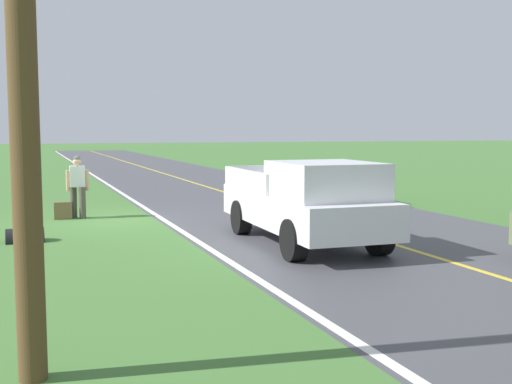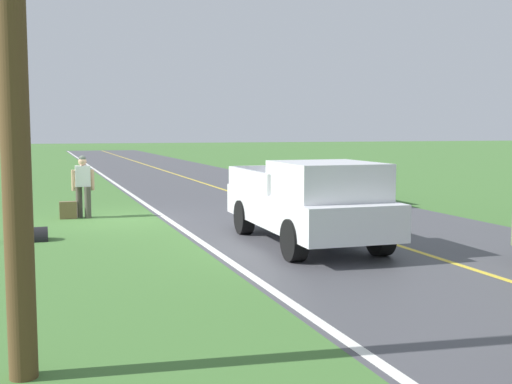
{
  "view_description": "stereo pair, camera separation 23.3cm",
  "coord_description": "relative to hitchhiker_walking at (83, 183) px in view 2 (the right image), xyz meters",
  "views": [
    {
      "loc": [
        2.35,
        17.35,
        2.46
      ],
      "look_at": [
        -1.62,
        6.56,
        1.33
      ],
      "focal_mm": 44.62,
      "sensor_mm": 36.0,
      "label": 1
    },
    {
      "loc": [
        2.13,
        17.43,
        2.46
      ],
      "look_at": [
        -1.62,
        6.56,
        1.33
      ],
      "focal_mm": 44.62,
      "sensor_mm": 36.0,
      "label": 2
    }
  ],
  "objects": [
    {
      "name": "hitchhiker_walking",
      "position": [
        0.0,
        0.0,
        0.0
      ],
      "size": [
        0.62,
        0.51,
        1.75
      ],
      "color": "#4C473D",
      "rests_on": "ground"
    },
    {
      "name": "road_surface",
      "position": [
        -6.02,
        0.84,
        -0.98
      ],
      "size": [
        8.09,
        120.0,
        0.0
      ],
      "primitive_type": "cube",
      "color": "#47474C",
      "rests_on": "ground"
    },
    {
      "name": "lane_centre_line",
      "position": [
        -6.02,
        0.84,
        -0.98
      ],
      "size": [
        0.14,
        117.6,
        0.0
      ],
      "primitive_type": "cube",
      "color": "gold",
      "rests_on": "ground"
    },
    {
      "name": "suitcase_carried",
      "position": [
        0.42,
        0.08,
        -0.74
      ],
      "size": [
        0.46,
        0.21,
        0.48
      ],
      "primitive_type": "cube",
      "rotation": [
        0.0,
        0.0,
        1.56
      ],
      "color": "brown",
      "rests_on": "ground"
    },
    {
      "name": "sedan_near_oncoming",
      "position": [
        -8.13,
        -1.13,
        -0.23
      ],
      "size": [
        1.95,
        4.41,
        1.41
      ],
      "color": "navy",
      "rests_on": "ground"
    },
    {
      "name": "ground_plane",
      "position": [
        -0.94,
        0.84,
        -0.98
      ],
      "size": [
        200.0,
        200.0,
        0.0
      ],
      "primitive_type": "plane",
      "color": "#427033"
    },
    {
      "name": "lane_edge_line",
      "position": [
        -2.16,
        0.84,
        -0.98
      ],
      "size": [
        0.16,
        117.6,
        0.0
      ],
      "primitive_type": "cube",
      "color": "silver",
      "rests_on": "ground"
    },
    {
      "name": "drainage_culvert",
      "position": [
        1.41,
        3.46,
        -0.98
      ],
      "size": [
        0.8,
        0.6,
        0.6
      ],
      "primitive_type": "cylinder",
      "rotation": [
        0.0,
        1.57,
        0.0
      ],
      "color": "black",
      "rests_on": "ground"
    },
    {
      "name": "pickup_truck_passing",
      "position": [
        -4.25,
        6.01,
        -0.01
      ],
      "size": [
        2.2,
        5.45,
        1.82
      ],
      "color": "silver",
      "rests_on": "ground"
    }
  ]
}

